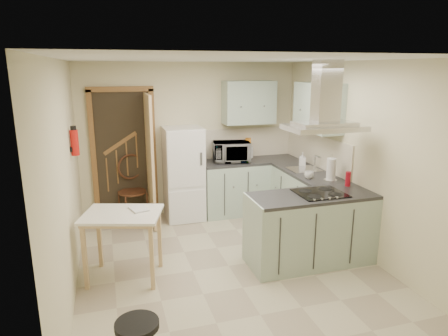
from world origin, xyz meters
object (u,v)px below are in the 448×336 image
object	(u,v)px
fridge	(184,174)
peninsula	(311,228)
bentwood_chair	(132,192)
microwave	(231,152)
extractor_hood	(324,128)
drop_leaf_table	(124,246)

from	to	relation	value
fridge	peninsula	world-z (taller)	fridge
bentwood_chair	microwave	bearing A→B (deg)	-19.07
fridge	bentwood_chair	world-z (taller)	fridge
extractor_hood	fridge	bearing A→B (deg)	123.79
peninsula	drop_leaf_table	distance (m)	2.29
peninsula	extractor_hood	xyz separation A→B (m)	(0.10, 0.00, 1.27)
extractor_hood	bentwood_chair	distance (m)	3.23
microwave	peninsula	bearing A→B (deg)	-68.11
microwave	drop_leaf_table	bearing A→B (deg)	-127.59
peninsula	fridge	bearing A→B (deg)	121.74
fridge	microwave	size ratio (longest dim) A/B	2.53
drop_leaf_table	microwave	bearing A→B (deg)	59.63
fridge	bentwood_chair	size ratio (longest dim) A/B	1.54
extractor_hood	microwave	size ratio (longest dim) A/B	1.52
extractor_hood	bentwood_chair	xyz separation A→B (m)	(-2.14, 2.07, -1.23)
drop_leaf_table	bentwood_chair	world-z (taller)	bentwood_chair
extractor_hood	drop_leaf_table	world-z (taller)	extractor_hood
fridge	bentwood_chair	bearing A→B (deg)	173.36
peninsula	bentwood_chair	xyz separation A→B (m)	(-2.04, 2.07, 0.04)
extractor_hood	microwave	world-z (taller)	extractor_hood
drop_leaf_table	microwave	size ratio (longest dim) A/B	1.45
drop_leaf_table	fridge	bearing A→B (deg)	75.65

